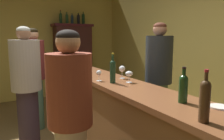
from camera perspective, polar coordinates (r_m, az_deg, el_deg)
wall_back at (r=5.70m, az=-22.36°, el=7.67°), size 4.95×0.12×2.99m
wall_right at (r=3.87m, az=25.42°, el=7.35°), size 0.12×6.77×2.99m
bar_counter at (r=2.71m, az=1.40°, el=-13.38°), size 0.54×3.17×1.01m
display_cabinet at (r=5.68m, az=-10.01°, el=2.70°), size 0.97×0.45×1.83m
wine_bottle_syrah at (r=1.45m, az=22.86°, el=-6.91°), size 0.07×0.07×0.33m
wine_bottle_pinot at (r=1.82m, az=17.94°, el=-4.19°), size 0.07×0.07×0.29m
wine_bottle_riesling at (r=3.44m, az=-9.06°, el=2.02°), size 0.06×0.06×0.29m
wine_bottle_rose at (r=2.47m, az=0.18°, el=-0.02°), size 0.06×0.06×0.34m
wine_glass_front at (r=2.50m, az=4.43°, el=-1.04°), size 0.08×0.08×0.13m
wine_glass_mid at (r=2.59m, az=-3.41°, el=-0.90°), size 0.06×0.06×0.13m
wine_glass_rear at (r=2.74m, az=2.64°, el=0.23°), size 0.08×0.08×0.16m
cheese_plate at (r=1.82m, az=25.98°, el=-8.55°), size 0.14×0.14×0.01m
display_bottle_left at (r=5.58m, az=-13.14°, el=13.04°), size 0.07×0.07×0.32m
display_bottle_midleft at (r=5.62m, az=-11.58°, el=12.96°), size 0.07×0.07×0.30m
display_bottle_center at (r=5.66m, az=-10.27°, el=12.85°), size 0.07×0.07×0.27m
display_bottle_midright at (r=5.72m, az=-8.67°, el=12.94°), size 0.07×0.07×0.29m
display_bottle_right at (r=5.77m, az=-7.43°, el=13.08°), size 0.08×0.08×0.33m
patron_near_entrance at (r=1.87m, az=-10.72°, el=-12.27°), size 0.36×0.36×1.58m
patron_by_cabinet at (r=3.08m, az=-21.20°, el=-3.65°), size 0.38×0.38×1.65m
patron_in_grey at (r=3.80m, az=-19.45°, el=-1.14°), size 0.35×0.35×1.66m
bartender at (r=3.18m, az=11.88°, el=-2.18°), size 0.37×0.37×1.72m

